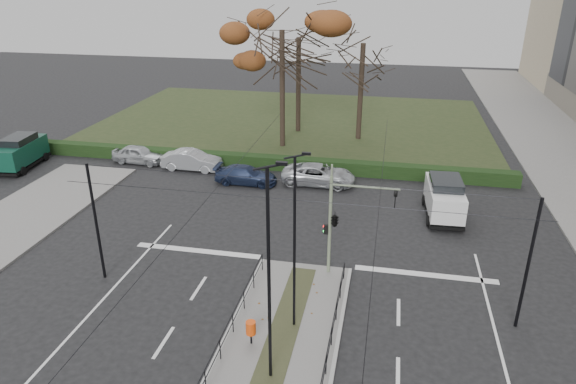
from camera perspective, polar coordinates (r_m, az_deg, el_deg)
name	(u,v)px	position (r m, az deg, el deg)	size (l,w,h in m)	color
ground	(286,327)	(22.62, -0.21, -14.72)	(140.00, 140.00, 0.00)	black
median_island	(273,366)	(20.71, -1.69, -18.73)	(4.40, 15.00, 0.14)	#605E5C
park	(292,122)	(52.27, 0.47, 7.82)	(38.00, 26.00, 0.10)	#233018
hedge	(259,161)	(39.67, -3.25, 3.41)	(38.00, 1.00, 1.00)	black
median_railing	(272,348)	(20.04, -1.79, -16.99)	(4.14, 13.24, 0.92)	black
catenary	(294,238)	(22.08, 0.63, -5.14)	(20.00, 34.00, 6.00)	black
traffic_light	(336,219)	(24.57, 5.39, -2.96)	(3.47, 1.98, 5.11)	gray
litter_bin	(251,328)	(21.16, -4.15, -14.85)	(0.41, 0.41, 1.04)	black
streetlamp_median_near	(269,277)	(17.59, -2.08, -9.37)	(0.71, 0.14, 8.46)	black
streetlamp_median_far	(295,243)	(20.34, 0.77, -5.70)	(0.65, 0.13, 7.74)	black
parked_car_first	(139,154)	(42.22, -16.26, 4.03)	(1.68, 4.17, 1.42)	#B7BBC0
parked_car_second	(192,160)	(39.80, -10.64, 3.49)	(1.59, 4.57, 1.51)	#B7BBC0
parked_car_third	(246,175)	(36.64, -4.71, 1.90)	(1.80, 4.44, 1.29)	#212D4D
parked_car_fourth	(319,175)	(36.43, 3.44, 1.94)	(2.39, 5.19, 1.44)	#B7BBC0
white_van	(444,197)	(32.73, 16.98, -0.52)	(2.34, 4.82, 2.50)	silver
green_van	(21,151)	(44.42, -27.56, 4.03)	(2.47, 5.17, 2.50)	#0D3A2B
rust_tree	(282,30)	(42.72, -0.67, 17.55)	(10.14, 10.14, 12.64)	black
bare_tree_center	(299,44)	(47.42, 1.20, 16.07)	(7.47, 7.47, 11.37)	black
bare_tree_near	(363,51)	(45.47, 8.33, 15.27)	(5.52, 5.52, 11.08)	black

